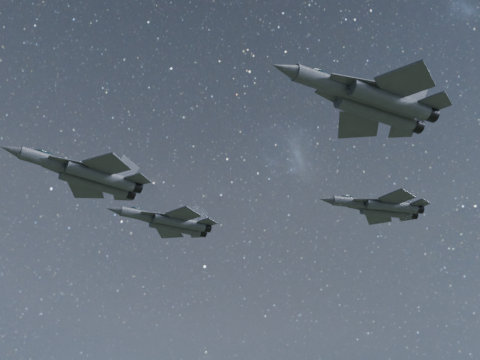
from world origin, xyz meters
name	(u,v)px	position (x,y,z in m)	size (l,w,h in m)	color
jet_lead	(87,174)	(-19.52, 3.46, 140.18)	(17.74, 12.23, 4.45)	#30333D
jet_left	(169,222)	(-5.13, 17.55, 143.15)	(16.54, 11.78, 4.22)	#30333D
jet_right	(370,100)	(3.29, -22.14, 139.79)	(18.71, 13.26, 4.75)	#30333D
jet_slot	(380,207)	(20.87, 0.35, 142.73)	(15.91, 10.94, 3.99)	#30333D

